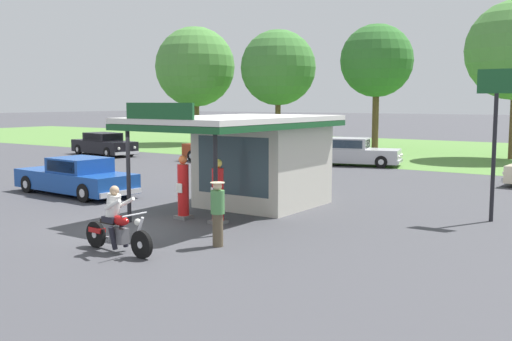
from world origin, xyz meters
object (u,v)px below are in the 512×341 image
object	(u,v)px
featured_classic_sedan	(76,178)
bystander_strolling_foreground	(229,163)
parked_car_second_row_spare	(225,150)
gas_pump_nearside	(183,190)
bystander_chatting_near_pumps	(218,212)
parked_car_back_row_far_right	(104,145)
parked_car_back_row_right	(351,153)
gas_pump_offside	(218,194)
roadside_pole_sign	(496,117)
motorcycle_with_rider	(117,225)

from	to	relation	value
featured_classic_sedan	bystander_strolling_foreground	distance (m)	6.16
parked_car_second_row_spare	gas_pump_nearside	bearing A→B (deg)	-57.02
gas_pump_nearside	bystander_chatting_near_pumps	bearing A→B (deg)	-35.92
parked_car_second_row_spare	parked_car_back_row_far_right	xyz separation A→B (m)	(-9.40, -0.71, -0.04)
parked_car_back_row_right	gas_pump_nearside	bearing A→B (deg)	-81.78
gas_pump_nearside	bystander_chatting_near_pumps	xyz separation A→B (m)	(3.01, -2.18, -0.02)
gas_pump_offside	parked_car_back_row_right	world-z (taller)	gas_pump_offside
parked_car_second_row_spare	bystander_chatting_near_pumps	size ratio (longest dim) A/B	3.50
featured_classic_sedan	parked_car_second_row_spare	world-z (taller)	parked_car_second_row_spare
gas_pump_nearside	featured_classic_sedan	distance (m)	6.63
parked_car_back_row_far_right	roadside_pole_sign	size ratio (longest dim) A/B	1.27
parked_car_back_row_far_right	bystander_strolling_foreground	world-z (taller)	bystander_strolling_foreground
gas_pump_offside	parked_car_back_row_far_right	xyz separation A→B (m)	(-19.79, 13.28, -0.17)
bystander_chatting_near_pumps	featured_classic_sedan	bearing A→B (deg)	159.96
parked_car_back_row_right	bystander_chatting_near_pumps	size ratio (longest dim) A/B	3.54
gas_pump_offside	roadside_pole_sign	distance (m)	8.35
roadside_pole_sign	bystander_chatting_near_pumps	bearing A→B (deg)	-124.27
parked_car_second_row_spare	bystander_strolling_foreground	bearing A→B (deg)	-51.64
featured_classic_sedan	bystander_strolling_foreground	bearing A→B (deg)	55.87
parked_car_second_row_spare	roadside_pole_sign	bearing A→B (deg)	-28.58
parked_car_back_row_far_right	roadside_pole_sign	distance (m)	27.69
gas_pump_offside	bystander_strolling_foreground	distance (m)	7.73
motorcycle_with_rider	parked_car_back_row_right	world-z (taller)	motorcycle_with_rider
gas_pump_offside	bystander_chatting_near_pumps	world-z (taller)	gas_pump_offside
motorcycle_with_rider	featured_classic_sedan	world-z (taller)	motorcycle_with_rider
gas_pump_offside	parked_car_back_row_right	distance (m)	17.13
motorcycle_with_rider	gas_pump_offside	bearing A→B (deg)	91.57
gas_pump_offside	motorcycle_with_rider	xyz separation A→B (m)	(0.11, -3.98, -0.20)
featured_classic_sedan	bystander_chatting_near_pumps	world-z (taller)	bystander_chatting_near_pumps
parked_car_back_row_right	bystander_strolling_foreground	bearing A→B (deg)	-93.53
gas_pump_offside	gas_pump_nearside	bearing A→B (deg)	180.00
gas_pump_nearside	gas_pump_offside	size ratio (longest dim) A/B	1.02
parked_car_back_row_right	roadside_pole_sign	bearing A→B (deg)	-49.46
gas_pump_nearside	motorcycle_with_rider	bearing A→B (deg)	-70.30
gas_pump_nearside	motorcycle_with_rider	xyz separation A→B (m)	(1.43, -3.98, -0.22)
bystander_strolling_foreground	gas_pump_offside	bearing A→B (deg)	-55.58
gas_pump_nearside	roadside_pole_sign	size ratio (longest dim) A/B	0.43
gas_pump_nearside	featured_classic_sedan	world-z (taller)	gas_pump_nearside
gas_pump_offside	featured_classic_sedan	size ratio (longest dim) A/B	0.34
gas_pump_offside	featured_classic_sedan	bearing A→B (deg)	170.65
featured_classic_sedan	roadside_pole_sign	world-z (taller)	roadside_pole_sign
gas_pump_nearside	parked_car_back_row_far_right	size ratio (longest dim) A/B	0.34
featured_classic_sedan	roadside_pole_sign	bearing A→B (deg)	13.84
gas_pump_offside	parked_car_second_row_spare	world-z (taller)	gas_pump_offside
featured_classic_sedan	motorcycle_with_rider	bearing A→B (deg)	-33.61
motorcycle_with_rider	featured_classic_sedan	xyz separation A→B (m)	(-7.93, 5.27, -0.01)
parked_car_second_row_spare	roadside_pole_sign	world-z (taller)	roadside_pole_sign
parked_car_back_row_right	bystander_chatting_near_pumps	world-z (taller)	bystander_chatting_near_pumps
gas_pump_offside	bystander_strolling_foreground	xyz separation A→B (m)	(-4.37, 6.38, 0.09)
gas_pump_nearside	bystander_strolling_foreground	distance (m)	7.07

